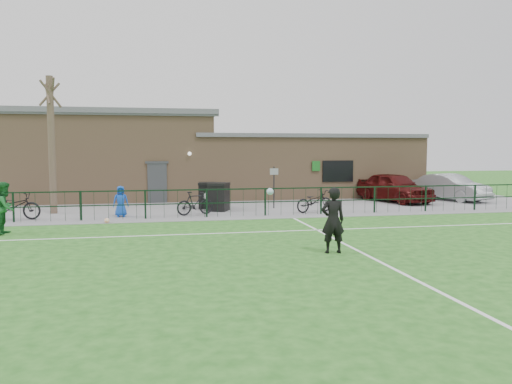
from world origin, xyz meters
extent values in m
plane|color=#225C1B|center=(0.00, 0.00, 0.00)|extent=(90.00, 90.00, 0.00)
cube|color=slate|center=(0.00, 13.50, 0.01)|extent=(34.00, 13.00, 0.02)
cube|color=white|center=(0.00, 7.80, 0.00)|extent=(28.00, 0.10, 0.01)
cube|color=white|center=(0.00, 4.00, 0.00)|extent=(28.00, 0.10, 0.01)
cube|color=white|center=(2.00, 0.00, 0.00)|extent=(0.10, 16.00, 0.01)
cube|color=black|center=(0.00, 8.00, 0.60)|extent=(28.00, 0.10, 1.20)
cylinder|color=#4C3B2E|center=(-8.00, 10.50, 3.00)|extent=(0.30, 0.30, 6.00)
cube|color=black|center=(-1.18, 11.07, 0.60)|extent=(0.88, 0.97, 1.15)
cube|color=black|center=(-0.75, 9.95, 0.62)|extent=(1.10, 1.15, 1.21)
cylinder|color=black|center=(1.96, 10.43, 1.02)|extent=(0.06, 0.06, 2.00)
imported|color=#420C0B|center=(8.96, 11.98, 0.81)|extent=(3.05, 4.96, 1.58)
imported|color=#989A9F|center=(12.41, 12.18, 0.74)|extent=(2.84, 4.65, 1.45)
imported|color=black|center=(-9.17, 8.76, 0.57)|extent=(2.19, 1.04, 1.10)
imported|color=black|center=(-1.92, 8.76, 0.53)|extent=(1.75, 1.00, 1.01)
imported|color=black|center=(3.40, 8.64, 0.52)|extent=(2.01, 1.23, 0.99)
imported|color=#1347B6|center=(-5.02, 8.78, 0.67)|extent=(0.67, 0.47, 1.30)
imported|color=black|center=(1.20, 0.22, 0.91)|extent=(0.68, 0.47, 1.82)
sphere|color=white|center=(0.03, 2.84, 1.50)|extent=(0.22, 0.22, 0.22)
imported|color=#1A5D28|center=(-8.55, 5.33, 0.88)|extent=(0.74, 0.91, 1.76)
sphere|color=white|center=(-5.44, 7.14, 0.10)|extent=(0.20, 0.20, 0.20)
cube|color=#9D7A58|center=(0.00, 16.50, 1.75)|extent=(24.00, 5.00, 3.50)
cube|color=#9D7A58|center=(-6.24, 16.50, 4.10)|extent=(11.52, 5.00, 1.20)
cube|color=#505257|center=(-6.24, 16.50, 4.82)|extent=(12.02, 5.40, 0.28)
cube|color=#505257|center=(5.28, 16.50, 3.60)|extent=(13.44, 5.30, 0.22)
cube|color=#383A3D|center=(-3.50, 13.97, 1.05)|extent=(1.00, 0.08, 2.10)
cube|color=black|center=(6.50, 13.97, 1.60)|extent=(1.80, 0.08, 1.20)
cube|color=#19661E|center=(5.20, 13.92, 1.90)|extent=(0.45, 0.04, 0.55)
camera|label=1|loc=(-3.53, -12.66, 2.88)|focal=35.00mm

